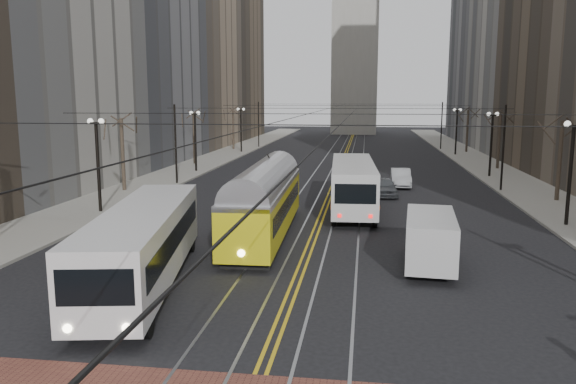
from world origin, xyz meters
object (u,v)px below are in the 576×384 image
(transit_bus, at_px, (144,248))
(streetcar, at_px, (265,208))
(sedan_silver, at_px, (401,178))
(rear_bus, at_px, (353,186))
(cargo_van, at_px, (430,242))
(sedan_grey, at_px, (385,187))

(transit_bus, distance_m, streetcar, 8.82)
(transit_bus, distance_m, sedan_silver, 28.47)
(rear_bus, xyz_separation_m, sedan_silver, (3.62, 10.37, -0.82))
(cargo_van, bearing_deg, streetcar, 155.26)
(rear_bus, height_order, cargo_van, rear_bus)
(transit_bus, relative_size, rear_bus, 1.01)
(streetcar, xyz_separation_m, sedan_silver, (7.92, 17.99, -0.78))
(cargo_van, relative_size, sedan_grey, 1.30)
(cargo_van, xyz_separation_m, sedan_silver, (0.08, 22.41, -0.40))
(rear_bus, height_order, sedan_grey, rear_bus)
(cargo_van, height_order, sedan_silver, cargo_van)
(transit_bus, bearing_deg, rear_bus, 54.93)
(transit_bus, height_order, cargo_van, transit_bus)
(rear_bus, bearing_deg, sedan_silver, 68.07)
(sedan_grey, bearing_deg, cargo_van, -92.37)
(transit_bus, relative_size, sedan_silver, 2.72)
(sedan_grey, distance_m, sedan_silver, 4.85)
(transit_bus, bearing_deg, cargo_van, 9.23)
(streetcar, bearing_deg, sedan_silver, 64.60)
(cargo_van, distance_m, sedan_grey, 17.83)
(transit_bus, xyz_separation_m, sedan_silver, (11.07, 26.22, -0.77))
(transit_bus, relative_size, cargo_van, 2.35)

